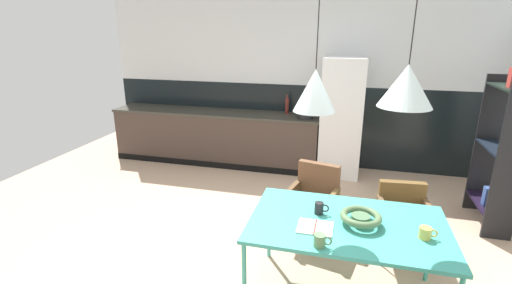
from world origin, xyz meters
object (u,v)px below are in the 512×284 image
object	(u,v)px
fruit_bowl	(361,218)
mug_white_ceramic	(319,208)
mug_dark_espresso	(320,241)
open_shelf_unit	(500,151)
armchair_head_of_table	(403,210)
cooking_pot	(305,113)
open_book	(315,227)
bottle_spice_small	(306,107)
armchair_facing_counter	(315,193)
bottle_oil_tall	(287,106)
pendant_lamp_over_table_far	(406,86)
mug_wide_latte	(426,233)
refrigerator_column	(341,118)
dining_table	(347,227)
pendant_lamp_over_table_near	(315,90)

from	to	relation	value
fruit_bowl	mug_white_ceramic	bearing A→B (deg)	164.20
mug_dark_espresso	open_shelf_unit	distance (m)	2.79
armchair_head_of_table	cooking_pot	world-z (taller)	cooking_pot
open_book	bottle_spice_small	size ratio (longest dim) A/B	0.94
armchair_facing_counter	bottle_oil_tall	world-z (taller)	bottle_oil_tall
pendant_lamp_over_table_far	open_shelf_unit	bearing A→B (deg)	53.24
armchair_head_of_table	mug_white_ceramic	bearing A→B (deg)	38.73
armchair_facing_counter	mug_wide_latte	bearing A→B (deg)	144.79
mug_wide_latte	pendant_lamp_over_table_far	bearing A→B (deg)	160.96
armchair_head_of_table	mug_white_ceramic	size ratio (longest dim) A/B	6.13
refrigerator_column	mug_wide_latte	xyz separation A→B (m)	(0.72, -2.99, -0.13)
refrigerator_column	cooking_pot	bearing A→B (deg)	-170.21
mug_wide_latte	armchair_head_of_table	bearing A→B (deg)	91.00
refrigerator_column	pendant_lamp_over_table_far	xyz separation A→B (m)	(0.47, -2.91, 0.94)
mug_white_ceramic	mug_dark_espresso	bearing A→B (deg)	-84.24
mug_white_ceramic	pendant_lamp_over_table_far	world-z (taller)	pendant_lamp_over_table_far
refrigerator_column	open_book	bearing A→B (deg)	-91.52
mug_white_ceramic	cooking_pot	size ratio (longest dim) A/B	0.46
refrigerator_column	mug_wide_latte	size ratio (longest dim) A/B	13.91
refrigerator_column	open_shelf_unit	bearing A→B (deg)	-33.36
fruit_bowl	mug_wide_latte	size ratio (longest dim) A/B	2.47
dining_table	mug_dark_espresso	distance (m)	0.45
dining_table	mug_white_ceramic	bearing A→B (deg)	159.86
armchair_head_of_table	open_book	size ratio (longest dim) A/B	2.71
open_book	pendant_lamp_over_table_far	size ratio (longest dim) A/B	0.29
mug_wide_latte	refrigerator_column	bearing A→B (deg)	103.54
bottle_spice_small	cooking_pot	bearing A→B (deg)	-84.23
mug_white_ceramic	pendant_lamp_over_table_far	size ratio (longest dim) A/B	0.13
mug_white_ceramic	cooking_pot	world-z (taller)	cooking_pot
bottle_spice_small	pendant_lamp_over_table_near	size ratio (longest dim) A/B	0.29
bottle_oil_tall	bottle_spice_small	size ratio (longest dim) A/B	1.07
dining_table	open_book	distance (m)	0.29
dining_table	armchair_facing_counter	xyz separation A→B (m)	(-0.35, 0.93, -0.17)
armchair_head_of_table	mug_dark_espresso	world-z (taller)	mug_dark_espresso
cooking_pot	armchair_facing_counter	bearing A→B (deg)	-79.15
mug_wide_latte	mug_dark_espresso	xyz separation A→B (m)	(-0.74, -0.31, 0.00)
dining_table	fruit_bowl	distance (m)	0.14
cooking_pot	pendant_lamp_over_table_near	xyz separation A→B (m)	(0.40, -2.80, 0.82)
fruit_bowl	mug_white_ceramic	xyz separation A→B (m)	(-0.33, 0.09, -0.01)
mug_white_ceramic	pendant_lamp_over_table_near	distance (m)	1.00
fruit_bowl	open_book	bearing A→B (deg)	-156.42
armchair_facing_counter	bottle_oil_tall	bearing A→B (deg)	-58.97
armchair_head_of_table	mug_white_ceramic	xyz separation A→B (m)	(-0.78, -0.75, 0.30)
bottle_oil_tall	open_shelf_unit	bearing A→B (deg)	-26.39
refrigerator_column	dining_table	bearing A→B (deg)	-86.80
open_book	mug_white_ceramic	bearing A→B (deg)	87.92
mug_white_ceramic	mug_dark_espresso	xyz separation A→B (m)	(0.05, -0.48, -0.00)
dining_table	cooking_pot	size ratio (longest dim) A/B	5.92
bottle_oil_tall	pendant_lamp_over_table_far	xyz separation A→B (m)	(1.35, -3.05, 0.83)
pendant_lamp_over_table_near	dining_table	bearing A→B (deg)	-0.60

